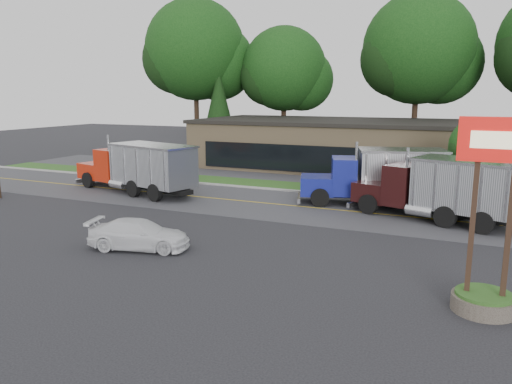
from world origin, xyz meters
TOP-DOWN VIEW (x-y plane):
  - ground at (0.00, 0.00)m, footprint 140.00×140.00m
  - road at (0.00, 9.00)m, footprint 60.00×8.00m
  - center_line at (0.00, 9.00)m, footprint 60.00×0.12m
  - curb at (0.00, 13.20)m, footprint 60.00×0.30m
  - grass_verge at (0.00, 15.00)m, footprint 60.00×3.40m
  - far_parking at (0.00, 20.00)m, footprint 60.00×7.00m
  - strip_mall at (2.00, 26.00)m, footprint 32.00×12.00m
  - bilo_sign at (10.50, -2.50)m, footprint 2.20×1.90m
  - tree_far_a at (-19.82, 32.14)m, footprint 12.02×11.31m
  - tree_far_b at (-9.85, 34.12)m, footprint 9.72×9.14m
  - tree_far_c at (4.17, 34.14)m, footprint 11.44×10.77m
  - evergreen_left at (-16.00, 30.00)m, footprint 4.12×4.12m
  - tree_verge at (10.06, 15.04)m, footprint 3.64×3.43m
  - dump_truck_red at (-10.65, 8.55)m, footprint 10.54×5.09m
  - dump_truck_blue at (4.80, 11.57)m, footprint 8.84×4.90m
  - dump_truck_maroon at (8.51, 8.71)m, footprint 8.88×4.98m
  - rally_car at (-3.11, -1.59)m, footprint 4.69×2.85m

SIDE VIEW (x-z plane):
  - ground at x=0.00m, z-range 0.00..0.00m
  - road at x=0.00m, z-range -0.01..0.01m
  - center_line at x=0.00m, z-range 0.00..0.00m
  - curb at x=0.00m, z-range -0.06..0.06m
  - grass_verge at x=0.00m, z-range -0.01..0.01m
  - far_parking at x=0.00m, z-range -0.01..0.01m
  - rally_car at x=-3.11m, z-range 0.00..1.27m
  - dump_truck_blue at x=4.80m, z-range 0.13..3.49m
  - dump_truck_maroon at x=8.51m, z-range 0.13..3.49m
  - dump_truck_red at x=-10.65m, z-range 0.13..3.49m
  - strip_mall at x=2.00m, z-range 0.00..4.00m
  - bilo_sign at x=10.50m, z-range -0.95..5.00m
  - tree_verge at x=10.06m, z-range 0.70..5.90m
  - evergreen_left at x=-16.00m, z-range 0.46..9.82m
  - tree_far_b at x=-9.85m, z-range 1.91..15.77m
  - tree_far_c at x=4.17m, z-range 2.26..18.57m
  - tree_far_a at x=-19.82m, z-range 2.37..19.52m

